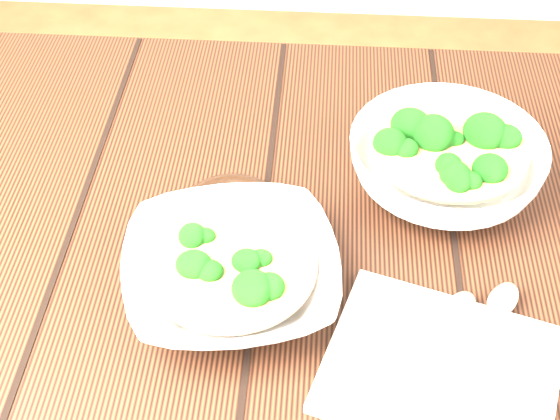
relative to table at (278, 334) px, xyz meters
The scene contains 7 objects.
table is the anchor object (origin of this frame).
soup_bowl_front 0.16m from the table, 137.89° to the right, with size 0.24×0.24×0.06m.
soup_bowl_back 0.26m from the table, 35.95° to the left, with size 0.25×0.25×0.08m.
trivet 0.15m from the table, 135.48° to the left, with size 0.11×0.11×0.03m, color black.
napkin 0.23m from the table, 37.96° to the right, with size 0.20×0.16×0.01m, color #BCB19C.
spoon_left 0.22m from the table, 28.20° to the right, with size 0.09×0.15×0.01m.
spoon_right 0.25m from the table, 19.47° to the right, with size 0.10×0.15×0.01m.
Camera 1 is at (0.04, -0.52, 1.34)m, focal length 50.00 mm.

